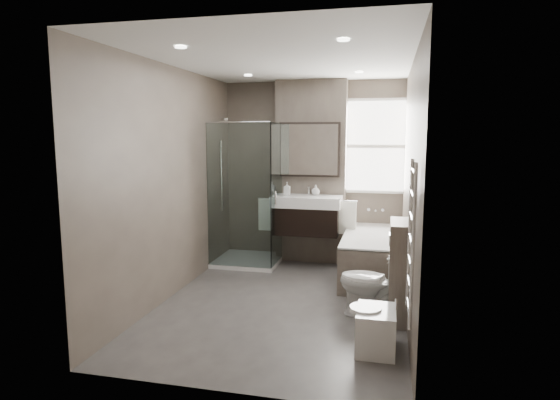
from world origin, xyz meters
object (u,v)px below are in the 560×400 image
(vanity, at_px, (307,215))
(toilet, at_px, (373,283))
(bathtub, at_px, (373,254))
(bidet, at_px, (375,329))

(vanity, xyz_separation_m, toilet, (0.97, -1.66, -0.38))
(bathtub, relative_size, bidet, 3.36)
(vanity, xyz_separation_m, bathtub, (0.92, -0.33, -0.43))
(toilet, distance_m, bidet, 0.77)
(bathtub, bearing_deg, toilet, -88.07)
(vanity, bearing_deg, bathtub, -19.37)
(bathtub, distance_m, toilet, 1.34)
(vanity, height_order, toilet, vanity)
(toilet, xyz_separation_m, bidet, (0.04, -0.75, -0.17))
(vanity, distance_m, toilet, 1.96)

